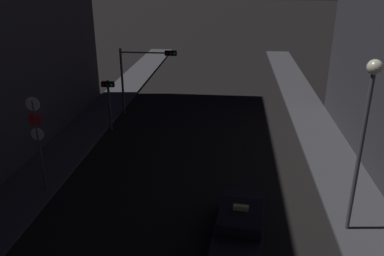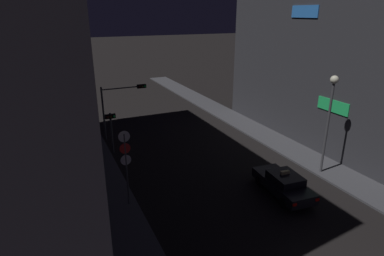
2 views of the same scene
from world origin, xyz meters
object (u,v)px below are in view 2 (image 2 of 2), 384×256
object	(u,v)px
taxi	(283,183)
traffic_light_overhead	(121,100)
traffic_light_left_kerb	(111,124)
street_lamp_near_block	(330,106)
sign_pole_left	(126,161)

from	to	relation	value
taxi	traffic_light_overhead	xyz separation A→B (m)	(-6.64, 13.83, 2.71)
traffic_light_overhead	traffic_light_left_kerb	distance (m)	3.74
traffic_light_left_kerb	street_lamp_near_block	world-z (taller)	street_lamp_near_block
taxi	sign_pole_left	xyz separation A→B (m)	(-8.94, 2.68, 2.17)
traffic_light_overhead	street_lamp_near_block	bearing A→B (deg)	-49.51
street_lamp_near_block	sign_pole_left	bearing A→B (deg)	173.11
taxi	traffic_light_overhead	distance (m)	15.58
traffic_light_overhead	sign_pole_left	xyz separation A→B (m)	(-2.30, -11.15, -0.54)
street_lamp_near_block	traffic_light_left_kerb	bearing A→B (deg)	142.60
sign_pole_left	traffic_light_left_kerb	bearing A→B (deg)	84.81
traffic_light_left_kerb	sign_pole_left	xyz separation A→B (m)	(-0.72, -7.93, 0.50)
sign_pole_left	street_lamp_near_block	bearing A→B (deg)	-6.89
traffic_light_left_kerb	sign_pole_left	distance (m)	7.98
traffic_light_overhead	traffic_light_left_kerb	bearing A→B (deg)	-116.13
street_lamp_near_block	taxi	bearing A→B (deg)	-165.64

